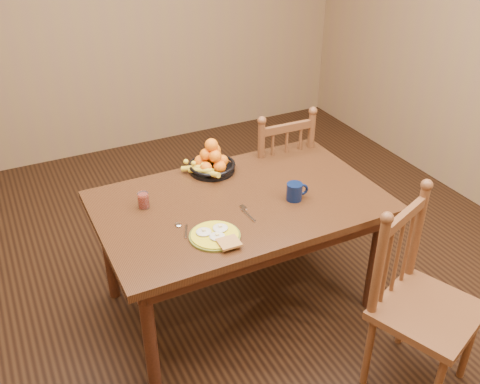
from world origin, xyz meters
name	(u,v)px	position (x,y,z in m)	size (l,w,h in m)	color
room	(240,99)	(0.00, 0.00, 1.35)	(4.52, 5.02, 2.72)	black
dining_table	(240,212)	(0.00, 0.00, 0.67)	(1.60, 1.00, 0.75)	black
chair_far	(274,176)	(0.55, 0.56, 0.49)	(0.47, 0.45, 1.00)	#502E18
chair_near	(420,304)	(0.53, -0.93, 0.51)	(0.61, 0.59, 1.04)	#502E18
breakfast_plate	(216,235)	(-0.27, -0.27, 0.76)	(0.26, 0.29, 0.04)	#59601E
fork	(247,212)	(-0.03, -0.14, 0.75)	(0.04, 0.18, 0.00)	silver
spoon	(181,227)	(-0.40, -0.11, 0.75)	(0.06, 0.15, 0.01)	silver
coffee_mug	(295,191)	(0.28, -0.13, 0.80)	(0.13, 0.09, 0.10)	#091433
juice_glass	(144,201)	(-0.51, 0.16, 0.79)	(0.06, 0.06, 0.09)	silver
fruit_bowl	(211,162)	(-0.01, 0.37, 0.81)	(0.32, 0.32, 0.22)	black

